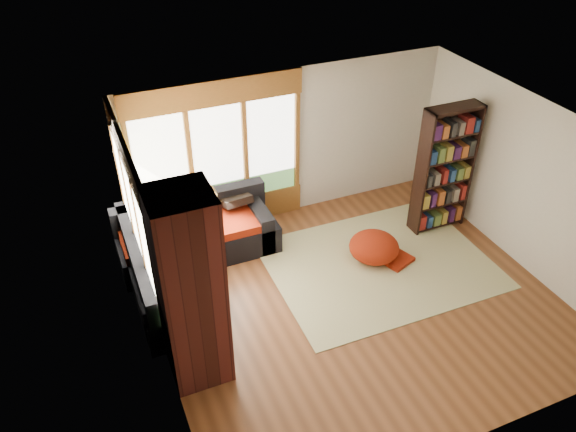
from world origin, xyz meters
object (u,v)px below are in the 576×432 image
object	(u,v)px
dog_brindle	(195,248)
area_rug	(379,264)
dog_tan	(194,216)
pouf	(374,246)
brick_chimney	(191,291)
sectional_sofa	(191,248)
bookshelf	(444,170)

from	to	relation	value
dog_brindle	area_rug	bearing A→B (deg)	-124.59
area_rug	dog_tan	size ratio (longest dim) A/B	2.94
area_rug	pouf	bearing A→B (deg)	93.30
brick_chimney	sectional_sofa	xyz separation A→B (m)	(0.45, 2.05, -1.00)
brick_chimney	dog_tan	world-z (taller)	brick_chimney
dog_tan	sectional_sofa	bearing A→B (deg)	179.26
brick_chimney	sectional_sofa	distance (m)	2.32
area_rug	pouf	xyz separation A→B (m)	(-0.01, 0.18, 0.22)
bookshelf	dog_tan	bearing A→B (deg)	170.30
dog_tan	dog_brindle	bearing A→B (deg)	-138.26
sectional_sofa	bookshelf	xyz separation A→B (m)	(4.09, -0.60, 0.79)
dog_tan	bookshelf	bearing A→B (deg)	-43.30
brick_chimney	dog_brindle	bearing A→B (deg)	74.94
area_rug	brick_chimney	bearing A→B (deg)	-163.99
sectional_sofa	bookshelf	size ratio (longest dim) A/B	1.01
pouf	dog_tan	xyz separation A→B (m)	(-2.55, 1.05, 0.59)
brick_chimney	dog_tan	bearing A→B (deg)	75.08
pouf	dog_brindle	distance (m)	2.81
pouf	bookshelf	bearing A→B (deg)	14.41
area_rug	dog_brindle	xyz separation A→B (m)	(-2.74, 0.53, 0.77)
sectional_sofa	area_rug	distance (m)	2.93
sectional_sofa	dog_tan	bearing A→B (deg)	32.92
bookshelf	dog_tan	world-z (taller)	bookshelf
pouf	dog_brindle	world-z (taller)	dog_brindle
area_rug	dog_tan	xyz separation A→B (m)	(-2.56, 1.23, 0.81)
dog_tan	dog_brindle	world-z (taller)	dog_tan
brick_chimney	pouf	world-z (taller)	brick_chimney
dog_tan	pouf	bearing A→B (deg)	-55.91
brick_chimney	dog_tan	size ratio (longest dim) A/B	2.28
brick_chimney	dog_brindle	size ratio (longest dim) A/B	2.67
pouf	dog_brindle	bearing A→B (deg)	172.82
bookshelf	pouf	size ratio (longest dim) A/B	2.78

